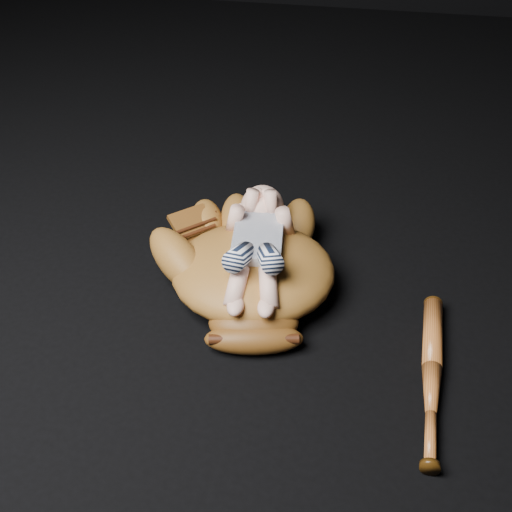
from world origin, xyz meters
name	(u,v)px	position (x,y,z in m)	size (l,w,h in m)	color
baseball_glove	(253,265)	(-0.19, 0.06, 0.08)	(0.42, 0.49, 0.15)	brown
newborn_baby	(257,245)	(-0.18, 0.06, 0.13)	(0.17, 0.36, 0.15)	#E7AC95
baseball_bat	(432,377)	(0.18, -0.13, 0.02)	(0.04, 0.40, 0.04)	#A4521F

